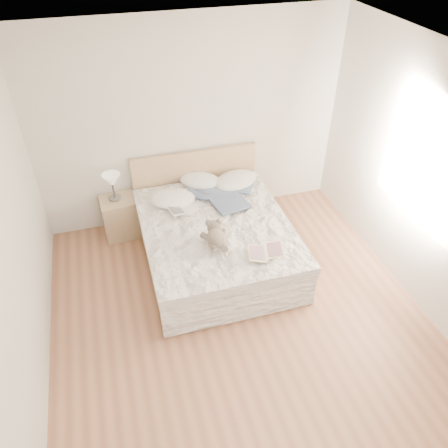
% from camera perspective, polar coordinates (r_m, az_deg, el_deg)
% --- Properties ---
extents(floor, '(4.00, 4.50, 0.00)m').
position_cam_1_polar(floor, '(4.82, 2.63, -13.45)').
color(floor, brown).
rests_on(floor, ground).
extents(ceiling, '(4.00, 4.50, 0.00)m').
position_cam_1_polar(ceiling, '(3.20, 4.07, 18.38)').
color(ceiling, white).
rests_on(ceiling, ground).
extents(wall_back, '(4.00, 0.02, 2.70)m').
position_cam_1_polar(wall_back, '(5.72, -4.26, 12.82)').
color(wall_back, beige).
rests_on(wall_back, ground).
extents(wall_left, '(0.02, 4.50, 2.70)m').
position_cam_1_polar(wall_left, '(3.84, -26.52, -5.98)').
color(wall_left, beige).
rests_on(wall_left, ground).
extents(wall_right, '(0.02, 4.50, 2.70)m').
position_cam_1_polar(wall_right, '(4.81, 26.40, 3.43)').
color(wall_right, beige).
rests_on(wall_right, ground).
extents(window, '(0.02, 1.30, 1.10)m').
position_cam_1_polar(window, '(4.94, 24.56, 6.29)').
color(window, white).
rests_on(window, wall_right).
extents(bed, '(1.72, 2.14, 1.00)m').
position_cam_1_polar(bed, '(5.41, -1.25, -1.89)').
color(bed, tan).
rests_on(bed, floor).
extents(nightstand, '(0.48, 0.43, 0.56)m').
position_cam_1_polar(nightstand, '(5.96, -13.40, 0.92)').
color(nightstand, '#9E8764').
rests_on(nightstand, floor).
extents(table_lamp, '(0.23, 0.23, 0.36)m').
position_cam_1_polar(table_lamp, '(5.69, -14.41, 5.40)').
color(table_lamp, '#4F4B45').
rests_on(table_lamp, nightstand).
extents(pillow_left, '(0.66, 0.55, 0.17)m').
position_cam_1_polar(pillow_left, '(5.55, -6.78, 3.30)').
color(pillow_left, white).
rests_on(pillow_left, bed).
extents(pillow_middle, '(0.67, 0.60, 0.16)m').
position_cam_1_polar(pillow_middle, '(5.87, -3.15, 5.68)').
color(pillow_middle, white).
rests_on(pillow_middle, bed).
extents(pillow_right, '(0.74, 0.64, 0.19)m').
position_cam_1_polar(pillow_right, '(5.87, 1.53, 5.70)').
color(pillow_right, white).
rests_on(pillow_right, bed).
extents(blouse, '(0.77, 0.80, 0.03)m').
position_cam_1_polar(blouse, '(5.53, 0.29, 3.33)').
color(blouse, '#36445F').
rests_on(blouse, bed).
extents(photo_book, '(0.40, 0.32, 0.03)m').
position_cam_1_polar(photo_book, '(5.36, -5.41, 1.90)').
color(photo_book, white).
rests_on(photo_book, bed).
extents(childrens_book, '(0.46, 0.37, 0.03)m').
position_cam_1_polar(childrens_book, '(4.75, 5.49, -3.66)').
color(childrens_book, '#FDF0C9').
rests_on(childrens_book, bed).
extents(teddy_bear, '(0.28, 0.39, 0.20)m').
position_cam_1_polar(teddy_bear, '(4.80, -1.01, -2.57)').
color(teddy_bear, '#6A5C4F').
rests_on(teddy_bear, bed).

